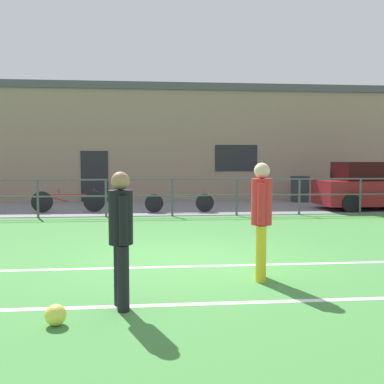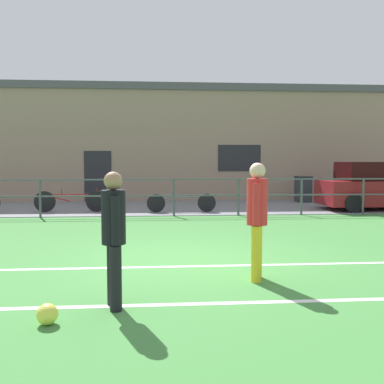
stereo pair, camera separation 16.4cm
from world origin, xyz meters
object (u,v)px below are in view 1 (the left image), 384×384
Objects in this scene: player_striker at (261,214)px; bicycle_parked_3 at (68,201)px; player_goalkeeper at (121,231)px; bicycle_parked_2 at (179,203)px; soccer_ball_match at (56,315)px; trash_bin_0 at (300,189)px; parked_car_red at (379,187)px.

bicycle_parked_3 is at bearing -137.54° from player_striker.
player_goalkeeper reaches higher than bicycle_parked_3.
player_striker is at bearing -85.72° from bicycle_parked_2.
soccer_ball_match is (-0.65, -0.48, -0.78)m from player_goalkeeper.
trash_bin_0 is at bearing 31.46° from bicycle_parked_2.
bicycle_parked_3 reaches higher than soccer_ball_match.
trash_bin_0 is (8.75, 2.80, 0.17)m from bicycle_parked_3.
parked_car_red is at bearing 159.41° from player_striker.
player_goalkeeper reaches higher than bicycle_parked_2.
bicycle_parked_3 reaches higher than bicycle_parked_2.
parked_car_red reaches higher than soccer_ball_match.
trash_bin_0 is at bearing 17.78° from bicycle_parked_3.
player_goalkeeper is 0.67× the size of bicycle_parked_3.
player_goalkeeper is 9.37m from bicycle_parked_2.
bicycle_parked_3 is (-4.23, 8.55, -0.57)m from player_striker.
bicycle_parked_3 is at bearing 179.80° from parked_car_red.
player_goalkeeper is 1.50× the size of trash_bin_0.
soccer_ball_match is 13.45m from parked_car_red.
parked_car_red is (8.91, 10.05, 0.68)m from soccer_ball_match.
bicycle_parked_3 is (-1.67, 10.09, 0.27)m from soccer_ball_match.
soccer_ball_match is at bearing -42.79° from player_striker.
player_striker is 8.26m from bicycle_parked_2.
player_striker is 0.74× the size of bicycle_parked_2.
parked_car_red reaches higher than trash_bin_0.
bicycle_parked_3 is at bearing 99.41° from soccer_ball_match.
bicycle_parked_3 is (-2.32, 9.60, -0.52)m from player_goalkeeper.
soccer_ball_match is 0.09× the size of bicycle_parked_3.
player_striker is at bearing -74.50° from player_goalkeeper.
player_striker is 0.39× the size of parked_car_red.
bicycle_parked_2 is 3.63m from bicycle_parked_3.
bicycle_parked_2 is (1.30, 9.27, -0.56)m from player_goalkeeper.
trash_bin_0 is at bearing 61.24° from soccer_ball_match.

